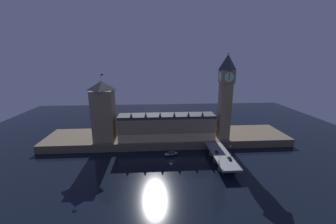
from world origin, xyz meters
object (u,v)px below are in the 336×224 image
car_southbound_lead (230,158)px  car_northbound_lead (217,152)px  pedestrian_near_rail (219,161)px  street_lamp_far (208,142)px  street_lamp_mid (230,149)px  pedestrian_far_rail (211,149)px  clock_tower (225,95)px  street_lamp_near (220,159)px  victoria_tower (104,111)px  pedestrian_mid_walk (231,155)px  boat_upstream (171,154)px

car_southbound_lead → car_northbound_lead: bearing=118.4°
pedestrian_near_rail → street_lamp_far: (-0.40, 26.47, 2.77)m
street_lamp_mid → pedestrian_far_rail: bearing=148.8°
clock_tower → street_lamp_near: 60.47m
victoria_tower → street_lamp_mid: 107.19m
clock_tower → car_southbound_lead: 55.66m
street_lamp_near → street_lamp_mid: street_lamp_mid is taller
street_lamp_mid → pedestrian_mid_walk: bearing=-98.1°
clock_tower → pedestrian_near_rail: size_ratio=41.06×
pedestrian_mid_walk → boat_upstream: 46.16m
clock_tower → car_northbound_lead: size_ratio=19.20×
car_northbound_lead → pedestrian_mid_walk: (8.96, -5.62, 0.29)m
victoria_tower → boat_upstream: (56.04, -21.13, -31.25)m
clock_tower → pedestrian_mid_walk: size_ratio=39.75×
street_lamp_mid → victoria_tower: bearing=160.4°
pedestrian_mid_walk → street_lamp_mid: size_ratio=0.27×
pedestrian_mid_walk → car_northbound_lead: bearing=147.9°
car_southbound_lead → pedestrian_far_rail: pedestrian_far_rail is taller
car_southbound_lead → clock_tower: bearing=78.8°
car_northbound_lead → pedestrian_near_rail: pedestrian_near_rail is taller
car_northbound_lead → street_lamp_far: (-3.39, 11.90, 3.03)m
pedestrian_mid_walk → pedestrian_far_rail: 15.75m
boat_upstream → victoria_tower: bearing=159.3°
pedestrian_far_rail → boat_upstream: 31.86m
street_lamp_mid → street_lamp_far: (-12.75, 14.72, -0.51)m
pedestrian_near_rail → street_lamp_mid: (12.35, 11.75, 3.28)m
victoria_tower → car_northbound_lead: 98.49m
car_southbound_lead → street_lamp_mid: size_ratio=0.66×
victoria_tower → pedestrian_near_rail: (86.56, -46.99, -24.85)m
pedestrian_near_rail → pedestrian_mid_walk: size_ratio=0.97×
pedestrian_mid_walk → boat_upstream: (-42.47, 16.90, -6.43)m
clock_tower → victoria_tower: 104.25m
street_lamp_near → street_lamp_far: (-0.00, 29.44, -0.07)m
pedestrian_mid_walk → street_lamp_mid: street_lamp_mid is taller
car_northbound_lead → pedestrian_far_rail: bearing=122.8°
boat_upstream → street_lamp_mid: bearing=-18.2°
boat_upstream → clock_tower: bearing=19.8°
car_southbound_lead → pedestrian_far_rail: bearing=119.7°
pedestrian_near_rail → street_lamp_far: bearing=90.9°
pedestrian_mid_walk → street_lamp_near: size_ratio=0.31×
pedestrian_far_rail → street_lamp_mid: (12.35, -7.47, 3.37)m
clock_tower → pedestrian_far_rail: 48.12m
clock_tower → boat_upstream: size_ratio=6.17×
clock_tower → car_southbound_lead: size_ratio=16.51×
car_northbound_lead → pedestrian_mid_walk: 10.58m
pedestrian_far_rail → boat_upstream: (-30.52, 6.64, -6.30)m
car_southbound_lead → street_lamp_mid: bearing=67.7°
street_lamp_near → car_southbound_lead: bearing=34.7°
clock_tower → pedestrian_far_rail: clock_tower is taller
car_southbound_lead → victoria_tower: bearing=155.5°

